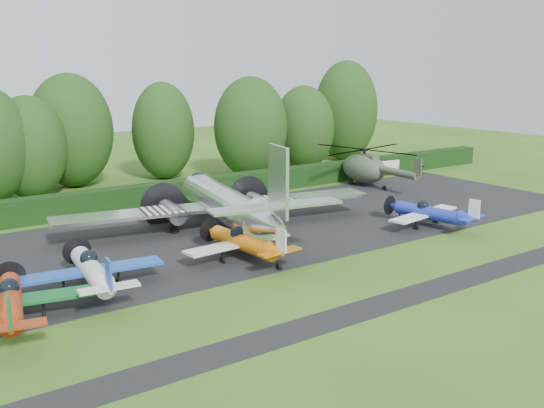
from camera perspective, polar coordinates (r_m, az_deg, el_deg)
ground at (r=33.99m, az=-1.00°, el=-7.53°), size 160.00×160.00×0.00m
apron at (r=42.25m, az=-8.59°, el=-3.54°), size 70.00×18.00×0.01m
taxiway_verge at (r=29.56m, az=5.61°, el=-10.83°), size 70.00×2.00×0.00m
hedgerow at (r=52.04m, az=-13.99°, el=-0.64°), size 90.00×1.60×2.00m
transport_plane at (r=43.42m, az=-4.18°, el=-0.05°), size 24.01×18.41×7.69m
light_plane_red at (r=30.87m, az=-23.41°, el=-8.42°), size 7.55×7.94×2.90m
light_plane_white at (r=33.75m, az=-16.59°, el=-5.99°), size 7.82×8.22×3.00m
light_plane_orange at (r=37.59m, az=-2.73°, el=-3.60°), size 7.42×7.80×2.85m
light_plane_blue at (r=46.59m, az=14.62°, el=-0.80°), size 7.17×7.54×2.75m
helicopter at (r=61.49m, az=8.70°, el=3.58°), size 11.71×13.70×3.77m
sign_board at (r=66.55m, az=10.81°, el=3.51°), size 3.24×0.12×1.82m
tree_0 at (r=65.30m, az=-10.21°, el=6.79°), size 6.56×6.56×10.23m
tree_1 at (r=81.88m, az=7.64°, el=8.56°), size 6.29×6.29×11.56m
tree_3 at (r=64.76m, az=-2.02°, el=7.18°), size 7.81×7.81×10.76m
tree_5 at (r=70.04m, az=3.01°, el=7.15°), size 6.99×6.99×9.65m
tree_6 at (r=77.58m, az=6.95°, el=8.69°), size 7.94×7.94×12.48m
tree_10 at (r=58.78m, az=-21.90°, el=4.95°), size 6.58×6.58×9.31m
tree_11 at (r=63.08m, az=-18.41°, el=6.56°), size 8.20×8.20×11.18m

